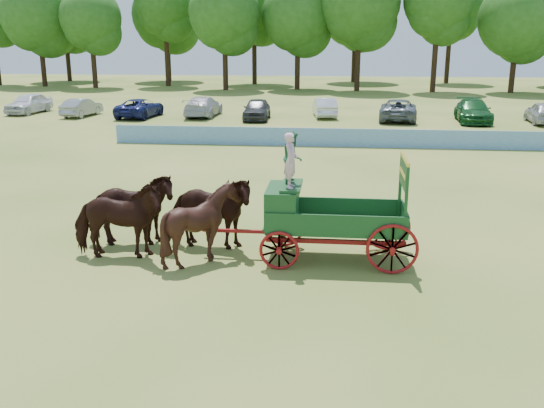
{
  "coord_description": "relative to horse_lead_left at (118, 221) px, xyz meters",
  "views": [
    {
      "loc": [
        -1.14,
        -16.36,
        6.15
      ],
      "look_at": [
        -2.96,
        0.88,
        1.3
      ],
      "focal_mm": 40.0,
      "sensor_mm": 36.0,
      "label": 1
    }
  ],
  "objects": [
    {
      "name": "ground",
      "position": [
        7.16,
        0.67,
        -1.11
      ],
      "size": [
        160.0,
        160.0,
        0.0
      ],
      "primitive_type": "plane",
      "color": "#A09748",
      "rests_on": "ground"
    },
    {
      "name": "farm_dray",
      "position": [
        5.38,
        0.57,
        0.46
      ],
      "size": [
        6.0,
        2.0,
        3.65
      ],
      "color": "#A61610",
      "rests_on": "ground"
    },
    {
      "name": "horse_lead_left",
      "position": [
        0.0,
        0.0,
        0.0
      ],
      "size": [
        2.74,
        1.46,
        2.23
      ],
      "primitive_type": "imported",
      "rotation": [
        0.0,
        0.0,
        1.67
      ],
      "color": "black",
      "rests_on": "ground"
    },
    {
      "name": "sponsor_banner",
      "position": [
        6.16,
        18.67,
        -0.59
      ],
      "size": [
        26.0,
        0.08,
        1.05
      ],
      "primitive_type": "cube",
      "color": "#1F69A9",
      "rests_on": "ground"
    },
    {
      "name": "treeline",
      "position": [
        3.12,
        60.44,
        7.91
      ],
      "size": [
        91.98,
        22.97,
        14.49
      ],
      "color": "#382314",
      "rests_on": "ground"
    },
    {
      "name": "horse_wheel_right",
      "position": [
        2.4,
        1.1,
        0.0
      ],
      "size": [
        2.72,
        1.39,
        2.23
      ],
      "primitive_type": "imported",
      "rotation": [
        0.0,
        0.0,
        1.5
      ],
      "color": "black",
      "rests_on": "ground"
    },
    {
      "name": "parked_cars",
      "position": [
        9.32,
        30.61,
        -0.34
      ],
      "size": [
        56.4,
        7.33,
        1.63
      ],
      "color": "silver",
      "rests_on": "ground"
    },
    {
      "name": "horse_wheel_left",
      "position": [
        2.4,
        0.0,
        0.0
      ],
      "size": [
        2.07,
        1.86,
        2.23
      ],
      "primitive_type": "imported",
      "rotation": [
        0.0,
        0.0,
        1.6
      ],
      "color": "black",
      "rests_on": "ground"
    },
    {
      "name": "horse_lead_right",
      "position": [
        0.0,
        1.1,
        0.0
      ],
      "size": [
        2.82,
        1.68,
        2.23
      ],
      "primitive_type": "imported",
      "rotation": [
        0.0,
        0.0,
        1.76
      ],
      "color": "black",
      "rests_on": "ground"
    }
  ]
}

